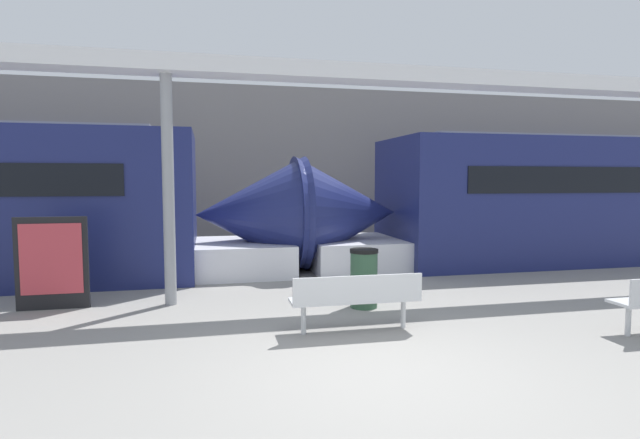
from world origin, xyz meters
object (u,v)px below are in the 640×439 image
object	(u,v)px
bench_near	(356,296)
trash_bin	(364,278)
support_column_near	(168,191)
train_left	(616,201)
poster_board	(52,263)

from	to	relation	value
bench_near	trash_bin	distance (m)	1.39
bench_near	support_column_near	distance (m)	3.66
bench_near	trash_bin	size ratio (longest dim) A/B	1.86
bench_near	trash_bin	bearing A→B (deg)	68.40
support_column_near	trash_bin	bearing A→B (deg)	-16.15
train_left	support_column_near	size ratio (longest dim) A/B	4.57
train_left	bench_near	distance (m)	10.12
poster_board	support_column_near	bearing A→B (deg)	-2.69
bench_near	poster_board	world-z (taller)	poster_board
bench_near	poster_board	distance (m)	4.97
trash_bin	poster_board	world-z (taller)	poster_board
train_left	trash_bin	xyz separation A→B (m)	(-8.27, -3.63, -1.03)
trash_bin	support_column_near	bearing A→B (deg)	163.85
train_left	support_column_near	xyz separation A→B (m)	(-11.38, -2.73, 0.39)
train_left	bench_near	xyz separation A→B (m)	(-8.79, -4.91, -1.02)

